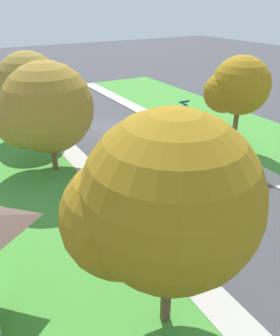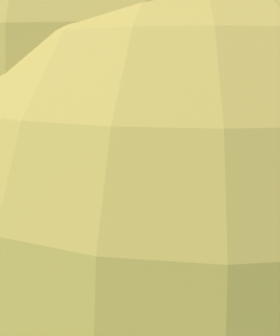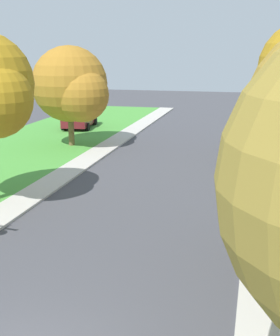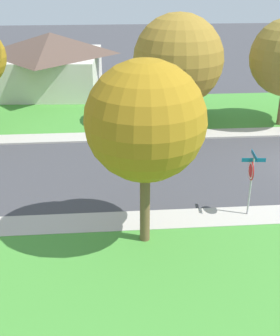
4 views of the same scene
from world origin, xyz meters
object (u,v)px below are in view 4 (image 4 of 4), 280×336
(tree_sidewalk_far, at_px, (149,123))
(house_right_setback, at_px, (52,61))
(stop_sign_far_corner, at_px, (251,174))
(tree_across_right, at_px, (181,62))

(tree_sidewalk_far, relative_size, house_right_setback, 0.70)
(stop_sign_far_corner, xyz_separation_m, tree_across_right, (11.37, 0.95, 2.10))
(tree_across_right, bearing_deg, tree_sidewalk_far, 165.79)
(tree_sidewalk_far, xyz_separation_m, house_right_setback, (21.47, 5.62, -2.14))
(stop_sign_far_corner, height_order, tree_across_right, tree_across_right)
(stop_sign_far_corner, bearing_deg, house_right_setback, 25.62)
(tree_across_right, relative_size, tree_sidewalk_far, 1.03)
(tree_sidewalk_far, bearing_deg, stop_sign_far_corner, -74.26)
(tree_sidewalk_far, bearing_deg, house_right_setback, 14.66)
(tree_across_right, xyz_separation_m, house_right_setback, (8.94, 8.79, -1.61))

